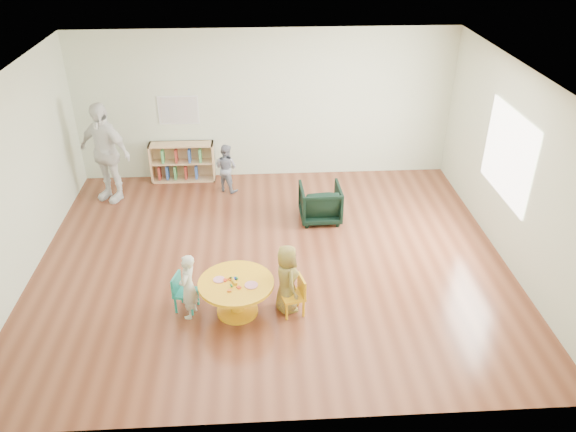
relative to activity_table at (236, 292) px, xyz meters
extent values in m
plane|color=brown|center=(0.50, 1.20, -0.34)|extent=(7.00, 7.00, 0.00)
cube|color=white|center=(0.50, 1.20, 2.41)|extent=(7.00, 6.00, 0.10)
cube|color=beige|center=(0.50, 4.20, 1.06)|extent=(7.00, 0.10, 2.80)
cube|color=beige|center=(0.50, -1.80, 1.06)|extent=(7.00, 0.10, 2.80)
cube|color=beige|center=(-3.00, 1.20, 1.06)|extent=(0.10, 6.00, 2.80)
cube|color=beige|center=(4.00, 1.20, 1.06)|extent=(0.10, 6.00, 2.80)
cube|color=silver|center=(3.98, 1.50, 1.16)|extent=(0.02, 1.60, 1.30)
cylinder|color=#F0AA14|center=(0.00, 0.00, -0.12)|extent=(0.17, 0.17, 0.45)
cylinder|color=#F0AA14|center=(0.00, 0.00, -0.32)|extent=(0.55, 0.55, 0.04)
cylinder|color=#F0AA14|center=(0.00, 0.00, 0.13)|extent=(0.98, 0.98, 0.04)
cylinder|color=pink|center=(-0.22, 0.05, 0.16)|extent=(0.15, 0.15, 0.01)
cylinder|color=pink|center=(0.20, -0.09, 0.16)|extent=(0.17, 0.17, 0.01)
cylinder|color=#F0AA14|center=(-0.02, -0.02, 0.17)|extent=(0.09, 0.13, 0.04)
cylinder|color=#14743A|center=(-0.05, -0.10, 0.17)|extent=(0.04, 0.05, 0.02)
cylinder|color=#14743A|center=(0.01, 0.06, 0.17)|extent=(0.04, 0.05, 0.02)
cube|color=red|center=(-0.14, 0.04, 0.16)|extent=(0.06, 0.06, 0.02)
cube|color=orange|center=(-0.08, -0.19, 0.16)|extent=(0.05, 0.05, 0.02)
cube|color=#182EB5|center=(-0.01, 0.07, 0.16)|extent=(0.05, 0.06, 0.02)
cube|color=#14743A|center=(-0.06, 0.07, 0.16)|extent=(0.07, 0.07, 0.02)
cube|color=red|center=(0.04, -0.13, 0.16)|extent=(0.07, 0.07, 0.02)
cube|color=orange|center=(-0.07, 0.06, 0.16)|extent=(0.07, 0.07, 0.02)
cube|color=teal|center=(-0.67, 0.11, -0.08)|extent=(0.35, 0.35, 0.04)
cube|color=teal|center=(-0.79, 0.15, 0.06)|extent=(0.10, 0.28, 0.24)
cylinder|color=teal|center=(-0.75, 0.25, -0.22)|extent=(0.03, 0.03, 0.24)
cylinder|color=teal|center=(-0.81, 0.04, -0.22)|extent=(0.03, 0.03, 0.24)
cylinder|color=teal|center=(-0.53, 0.19, -0.22)|extent=(0.03, 0.03, 0.24)
cylinder|color=teal|center=(-0.59, -0.03, -0.22)|extent=(0.03, 0.03, 0.24)
cube|color=#F0AA14|center=(0.73, -0.05, -0.07)|extent=(0.35, 0.35, 0.04)
cube|color=#F0AA14|center=(0.85, -0.02, 0.07)|extent=(0.10, 0.29, 0.25)
cylinder|color=#F0AA14|center=(0.87, -0.13, -0.21)|extent=(0.03, 0.03, 0.25)
cylinder|color=#F0AA14|center=(0.81, 0.09, -0.21)|extent=(0.03, 0.03, 0.25)
cylinder|color=#F0AA14|center=(0.64, -0.19, -0.21)|extent=(0.03, 0.03, 0.25)
cylinder|color=#F0AA14|center=(0.59, 0.03, -0.21)|extent=(0.03, 0.03, 0.25)
cube|color=tan|center=(-1.69, 4.03, 0.04)|extent=(0.03, 0.30, 0.75)
cube|color=tan|center=(-0.52, 4.03, 0.04)|extent=(0.03, 0.30, 0.75)
cube|color=tan|center=(-1.10, 4.03, -0.32)|extent=(1.20, 0.30, 0.03)
cube|color=tan|center=(-1.10, 4.03, 0.40)|extent=(1.20, 0.30, 0.03)
cube|color=tan|center=(-1.10, 4.03, 0.04)|extent=(1.14, 0.28, 0.03)
cube|color=tan|center=(-1.10, 4.17, 0.04)|extent=(1.20, 0.02, 0.75)
cube|color=#AB392D|center=(-1.55, 4.01, -0.16)|extent=(0.04, 0.18, 0.26)
cube|color=blue|center=(-1.40, 4.01, -0.16)|extent=(0.04, 0.18, 0.26)
cube|color=#56BB68|center=(-1.25, 4.01, -0.16)|extent=(0.04, 0.18, 0.26)
cube|color=#AB392D|center=(-1.05, 4.01, -0.16)|extent=(0.04, 0.18, 0.26)
cube|color=blue|center=(-0.85, 4.01, -0.16)|extent=(0.04, 0.18, 0.26)
cube|color=#56BB68|center=(-1.45, 4.01, 0.19)|extent=(0.04, 0.18, 0.26)
cube|color=#AB392D|center=(-1.20, 4.01, 0.19)|extent=(0.04, 0.18, 0.26)
cube|color=blue|center=(-0.95, 4.01, 0.19)|extent=(0.04, 0.18, 0.26)
cube|color=#56BB68|center=(-0.75, 4.01, 0.19)|extent=(0.04, 0.18, 0.26)
cube|color=white|center=(-1.10, 4.18, 1.01)|extent=(0.74, 0.01, 0.54)
cube|color=#FF4635|center=(-1.10, 4.18, 1.01)|extent=(0.70, 0.00, 0.50)
imported|color=black|center=(1.35, 2.37, -0.03)|extent=(0.69, 0.71, 0.63)
imported|color=silver|center=(-0.61, -0.02, 0.12)|extent=(0.30, 0.38, 0.92)
imported|color=gold|center=(0.66, 0.03, 0.15)|extent=(0.42, 0.54, 0.98)
imported|color=#1B2744|center=(-0.25, 3.54, 0.12)|extent=(0.56, 0.53, 0.91)
imported|color=white|center=(-2.33, 3.36, 0.56)|extent=(1.13, 0.89, 1.80)
camera|label=1|loc=(0.32, -5.83, 4.49)|focal=35.00mm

